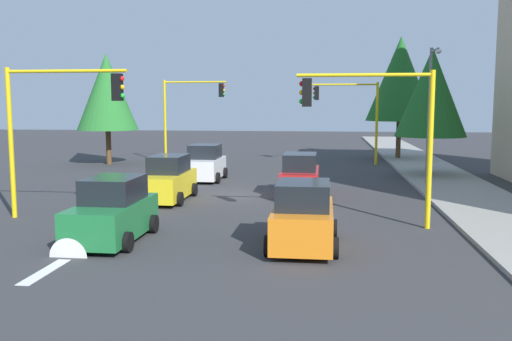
{
  "coord_description": "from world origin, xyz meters",
  "views": [
    {
      "loc": [
        25.25,
        4.01,
        4.24
      ],
      "look_at": [
        0.23,
        0.89,
        1.2
      ],
      "focal_mm": 39.18,
      "sensor_mm": 36.0,
      "label": 1
    }
  ],
  "objects_px": {
    "traffic_signal_near_right": "(57,112)",
    "tree_roadside_far": "(400,79)",
    "traffic_signal_near_left": "(375,117)",
    "traffic_signal_far_right": "(189,104)",
    "street_lamp_curbside": "(431,101)",
    "tree_opposite_side": "(107,92)",
    "traffic_signal_far_left": "(351,107)",
    "car_green": "(113,212)",
    "car_red": "(300,177)",
    "car_orange": "(303,217)",
    "car_white": "(205,164)",
    "car_yellow": "(168,180)",
    "tree_roadside_mid": "(431,93)"
  },
  "relations": [
    {
      "from": "traffic_signal_far_left",
      "to": "traffic_signal_near_left",
      "type": "relative_size",
      "value": 1.06
    },
    {
      "from": "tree_roadside_far",
      "to": "tree_opposite_side",
      "type": "bearing_deg",
      "value": -73.69
    },
    {
      "from": "traffic_signal_far_right",
      "to": "car_red",
      "type": "bearing_deg",
      "value": 31.98
    },
    {
      "from": "traffic_signal_near_right",
      "to": "car_yellow",
      "type": "relative_size",
      "value": 1.33
    },
    {
      "from": "tree_opposite_side",
      "to": "car_yellow",
      "type": "height_order",
      "value": "tree_opposite_side"
    },
    {
      "from": "traffic_signal_near_right",
      "to": "tree_roadside_far",
      "type": "height_order",
      "value": "tree_roadside_far"
    },
    {
      "from": "tree_roadside_mid",
      "to": "car_orange",
      "type": "xyz_separation_m",
      "value": [
        17.01,
        -6.61,
        -3.96
      ]
    },
    {
      "from": "car_white",
      "to": "car_red",
      "type": "bearing_deg",
      "value": 50.09
    },
    {
      "from": "traffic_signal_near_left",
      "to": "traffic_signal_far_right",
      "type": "bearing_deg",
      "value": -150.37
    },
    {
      "from": "tree_opposite_side",
      "to": "car_red",
      "type": "xyz_separation_m",
      "value": [
        11.79,
        13.88,
        -4.1
      ]
    },
    {
      "from": "car_white",
      "to": "car_yellow",
      "type": "xyz_separation_m",
      "value": [
        6.49,
        -0.21,
        0.0
      ]
    },
    {
      "from": "traffic_signal_near_left",
      "to": "tree_roadside_mid",
      "type": "relative_size",
      "value": 0.72
    },
    {
      "from": "traffic_signal_far_right",
      "to": "car_yellow",
      "type": "distance_m",
      "value": 16.29
    },
    {
      "from": "tree_roadside_mid",
      "to": "car_green",
      "type": "height_order",
      "value": "tree_roadside_mid"
    },
    {
      "from": "street_lamp_curbside",
      "to": "car_red",
      "type": "height_order",
      "value": "street_lamp_curbside"
    },
    {
      "from": "tree_roadside_mid",
      "to": "car_orange",
      "type": "relative_size",
      "value": 1.92
    },
    {
      "from": "traffic_signal_near_left",
      "to": "car_green",
      "type": "xyz_separation_m",
      "value": [
        2.97,
        -8.13,
        -2.9
      ]
    },
    {
      "from": "street_lamp_curbside",
      "to": "tree_roadside_mid",
      "type": "bearing_deg",
      "value": 169.67
    },
    {
      "from": "street_lamp_curbside",
      "to": "car_white",
      "type": "xyz_separation_m",
      "value": [
        -1.19,
        -11.81,
        -3.45
      ]
    },
    {
      "from": "traffic_signal_far_right",
      "to": "car_red",
      "type": "relative_size",
      "value": 1.44
    },
    {
      "from": "traffic_signal_far_left",
      "to": "traffic_signal_far_right",
      "type": "distance_m",
      "value": 11.43
    },
    {
      "from": "traffic_signal_near_right",
      "to": "traffic_signal_far_right",
      "type": "bearing_deg",
      "value": -179.84
    },
    {
      "from": "traffic_signal_near_right",
      "to": "street_lamp_curbside",
      "type": "relative_size",
      "value": 0.79
    },
    {
      "from": "traffic_signal_far_right",
      "to": "street_lamp_curbside",
      "type": "xyz_separation_m",
      "value": [
        10.39,
        14.93,
        0.19
      ]
    },
    {
      "from": "traffic_signal_near_right",
      "to": "car_yellow",
      "type": "height_order",
      "value": "traffic_signal_near_right"
    },
    {
      "from": "traffic_signal_far_left",
      "to": "tree_opposite_side",
      "type": "distance_m",
      "value": 16.85
    },
    {
      "from": "car_orange",
      "to": "traffic_signal_far_right",
      "type": "bearing_deg",
      "value": -158.38
    },
    {
      "from": "car_white",
      "to": "car_orange",
      "type": "height_order",
      "value": "same"
    },
    {
      "from": "tree_roadside_far",
      "to": "car_yellow",
      "type": "height_order",
      "value": "tree_roadside_far"
    },
    {
      "from": "tree_roadside_mid",
      "to": "car_yellow",
      "type": "relative_size",
      "value": 1.78
    },
    {
      "from": "traffic_signal_far_left",
      "to": "car_green",
      "type": "bearing_deg",
      "value": -19.61
    },
    {
      "from": "tree_opposite_side",
      "to": "tree_roadside_mid",
      "type": "height_order",
      "value": "tree_opposite_side"
    },
    {
      "from": "street_lamp_curbside",
      "to": "tree_opposite_side",
      "type": "height_order",
      "value": "tree_opposite_side"
    },
    {
      "from": "street_lamp_curbside",
      "to": "tree_roadside_mid",
      "type": "xyz_separation_m",
      "value": [
        -4.39,
        0.8,
        0.51
      ]
    },
    {
      "from": "tree_roadside_far",
      "to": "car_orange",
      "type": "distance_m",
      "value": 28.17
    },
    {
      "from": "traffic_signal_near_left",
      "to": "tree_opposite_side",
      "type": "xyz_separation_m",
      "value": [
        -18.0,
        -16.64,
        1.2
      ]
    },
    {
      "from": "car_red",
      "to": "traffic_signal_near_right",
      "type": "bearing_deg",
      "value": -54.0
    },
    {
      "from": "car_yellow",
      "to": "tree_opposite_side",
      "type": "bearing_deg",
      "value": -149.12
    },
    {
      "from": "tree_opposite_side",
      "to": "car_red",
      "type": "height_order",
      "value": "tree_opposite_side"
    },
    {
      "from": "street_lamp_curbside",
      "to": "car_orange",
      "type": "bearing_deg",
      "value": -24.72
    },
    {
      "from": "traffic_signal_far_right",
      "to": "car_orange",
      "type": "xyz_separation_m",
      "value": [
        23.01,
        9.12,
        -3.26
      ]
    },
    {
      "from": "traffic_signal_near_right",
      "to": "traffic_signal_far_left",
      "type": "bearing_deg",
      "value": 150.38
    },
    {
      "from": "traffic_signal_near_right",
      "to": "car_green",
      "type": "bearing_deg",
      "value": 46.99
    },
    {
      "from": "tree_opposite_side",
      "to": "car_white",
      "type": "height_order",
      "value": "tree_opposite_side"
    },
    {
      "from": "car_green",
      "to": "car_orange",
      "type": "bearing_deg",
      "value": 89.64
    },
    {
      "from": "tree_roadside_mid",
      "to": "tree_roadside_far",
      "type": "height_order",
      "value": "tree_roadside_far"
    },
    {
      "from": "tree_opposite_side",
      "to": "tree_roadside_mid",
      "type": "relative_size",
      "value": 1.03
    },
    {
      "from": "traffic_signal_far_left",
      "to": "street_lamp_curbside",
      "type": "height_order",
      "value": "street_lamp_curbside"
    },
    {
      "from": "street_lamp_curbside",
      "to": "tree_roadside_far",
      "type": "bearing_deg",
      "value": 178.81
    },
    {
      "from": "traffic_signal_near_left",
      "to": "tree_opposite_side",
      "type": "distance_m",
      "value": 24.54
    }
  ]
}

